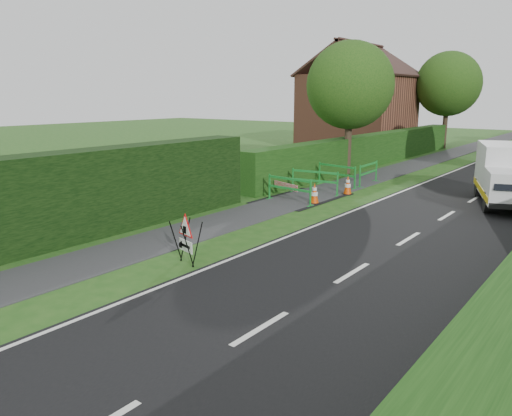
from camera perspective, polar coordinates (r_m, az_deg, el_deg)
The scene contains 15 objects.
ground at distance 9.94m, azimuth -14.95°, elevation -11.38°, with size 120.00×120.00×0.00m, color #1E4E16.
footpath at distance 41.91m, azimuth 23.09°, elevation 6.27°, with size 2.00×90.00×0.02m, color #2D2D30.
hedge_west_far at distance 30.33m, azimuth 13.12°, elevation 4.85°, with size 1.00×24.00×1.80m, color #14380F.
house_west at distance 39.44m, azimuth 11.53°, elevation 10.90°, with size 7.50×7.40×7.88m.
tree_nw at distance 26.28m, azimuth 10.72°, elevation 13.60°, with size 4.40×4.40×6.70m.
tree_fw at distance 41.19m, azimuth 21.12°, elevation 13.08°, with size 4.80×4.80×7.24m.
triangle_sign at distance 12.02m, azimuth -8.14°, elevation -3.07°, with size 0.89×0.89×1.06m.
works_van at distance 20.63m, azimuth 26.94°, elevation 3.50°, with size 3.36×5.16×2.21m.
traffic_cone_3 at distance 18.87m, azimuth 6.70°, elevation 1.66°, with size 0.38×0.38×0.79m.
traffic_cone_4 at distance 20.83m, azimuth 10.44°, elevation 2.58°, with size 0.38×0.38×0.79m.
ped_barrier_0 at distance 18.90m, azimuth 3.83°, elevation 2.47°, with size 2.08×0.55×1.00m.
ped_barrier_1 at distance 20.74m, azimuth 6.72°, elevation 3.33°, with size 2.09×0.60×1.00m.
ped_barrier_2 at distance 22.62m, azimuth 9.20°, elevation 4.04°, with size 2.09×0.70×1.00m.
ped_barrier_3 at distance 23.38m, azimuth 12.74°, elevation 4.17°, with size 0.48×2.08×1.00m.
redwhite_plank at distance 20.09m, azimuth 3.40°, elevation 1.27°, with size 1.50×0.04×0.25m, color red.
Camera 1 is at (7.31, -5.43, 3.99)m, focal length 35.00 mm.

